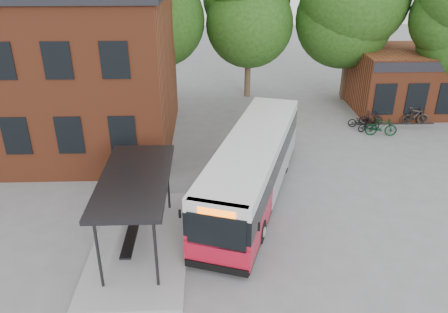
{
  "coord_description": "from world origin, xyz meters",
  "views": [
    {
      "loc": [
        -1.84,
        -14.48,
        10.11
      ],
      "look_at": [
        -1.25,
        2.35,
        2.0
      ],
      "focal_mm": 35.0,
      "sensor_mm": 36.0,
      "label": 1
    }
  ],
  "objects_px": {
    "bicycle_5": "(414,116)",
    "bicycle_1": "(371,118)",
    "bicycle_2": "(369,125)",
    "bicycle_3": "(381,127)",
    "bicycle_0": "(361,122)",
    "city_bus": "(253,168)",
    "bus_shelter": "(138,211)",
    "bicycle_7": "(415,117)"
  },
  "relations": [
    {
      "from": "bicycle_3",
      "to": "bicycle_0",
      "type": "bearing_deg",
      "value": 38.25
    },
    {
      "from": "bicycle_0",
      "to": "bicycle_5",
      "type": "distance_m",
      "value": 3.57
    },
    {
      "from": "bus_shelter",
      "to": "bicycle_5",
      "type": "height_order",
      "value": "bus_shelter"
    },
    {
      "from": "bicycle_0",
      "to": "bicycle_7",
      "type": "distance_m",
      "value": 3.62
    },
    {
      "from": "bus_shelter",
      "to": "bicycle_7",
      "type": "height_order",
      "value": "bus_shelter"
    },
    {
      "from": "bicycle_2",
      "to": "bicycle_3",
      "type": "relative_size",
      "value": 0.85
    },
    {
      "from": "bicycle_0",
      "to": "bicycle_1",
      "type": "bearing_deg",
      "value": -41.36
    },
    {
      "from": "city_bus",
      "to": "bicycle_3",
      "type": "relative_size",
      "value": 6.07
    },
    {
      "from": "bicycle_3",
      "to": "bicycle_5",
      "type": "height_order",
      "value": "bicycle_3"
    },
    {
      "from": "bus_shelter",
      "to": "city_bus",
      "type": "relative_size",
      "value": 0.63
    },
    {
      "from": "city_bus",
      "to": "bicycle_0",
      "type": "xyz_separation_m",
      "value": [
        7.46,
        7.95,
        -1.01
      ]
    },
    {
      "from": "bus_shelter",
      "to": "bicycle_3",
      "type": "height_order",
      "value": "bus_shelter"
    },
    {
      "from": "bus_shelter",
      "to": "city_bus",
      "type": "bearing_deg",
      "value": 36.77
    },
    {
      "from": "bicycle_0",
      "to": "bicycle_3",
      "type": "xyz_separation_m",
      "value": [
        0.77,
        -1.29,
        0.15
      ]
    },
    {
      "from": "bicycle_0",
      "to": "bicycle_1",
      "type": "xyz_separation_m",
      "value": [
        0.79,
        0.48,
        0.04
      ]
    },
    {
      "from": "bicycle_2",
      "to": "bicycle_0",
      "type": "bearing_deg",
      "value": 10.7
    },
    {
      "from": "city_bus",
      "to": "bicycle_7",
      "type": "distance_m",
      "value": 13.93
    },
    {
      "from": "bicycle_1",
      "to": "bicycle_5",
      "type": "distance_m",
      "value": 2.74
    },
    {
      "from": "bicycle_2",
      "to": "bicycle_3",
      "type": "bearing_deg",
      "value": -169.86
    },
    {
      "from": "bus_shelter",
      "to": "bicycle_0",
      "type": "relative_size",
      "value": 4.55
    },
    {
      "from": "bicycle_2",
      "to": "bicycle_5",
      "type": "height_order",
      "value": "bicycle_5"
    },
    {
      "from": "bicycle_2",
      "to": "bicycle_7",
      "type": "xyz_separation_m",
      "value": [
        3.27,
        1.02,
        0.09
      ]
    },
    {
      "from": "bicycle_2",
      "to": "bicycle_3",
      "type": "distance_m",
      "value": 0.9
    },
    {
      "from": "city_bus",
      "to": "bus_shelter",
      "type": "bearing_deg",
      "value": -125.24
    },
    {
      "from": "bicycle_1",
      "to": "bicycle_5",
      "type": "height_order",
      "value": "bicycle_5"
    },
    {
      "from": "bicycle_5",
      "to": "bicycle_1",
      "type": "bearing_deg",
      "value": 103.65
    },
    {
      "from": "bicycle_0",
      "to": "bicycle_7",
      "type": "relative_size",
      "value": 0.91
    },
    {
      "from": "bicycle_0",
      "to": "bicycle_2",
      "type": "bearing_deg",
      "value": -131.36
    },
    {
      "from": "bicycle_1",
      "to": "bicycle_3",
      "type": "height_order",
      "value": "bicycle_3"
    },
    {
      "from": "city_bus",
      "to": "bicycle_2",
      "type": "bearing_deg",
      "value": 61.64
    },
    {
      "from": "city_bus",
      "to": "bicycle_5",
      "type": "height_order",
      "value": "city_bus"
    },
    {
      "from": "city_bus",
      "to": "bicycle_7",
      "type": "height_order",
      "value": "city_bus"
    },
    {
      "from": "city_bus",
      "to": "bicycle_5",
      "type": "bearing_deg",
      "value": 55.65
    },
    {
      "from": "city_bus",
      "to": "bicycle_3",
      "type": "distance_m",
      "value": 10.62
    },
    {
      "from": "city_bus",
      "to": "bicycle_1",
      "type": "xyz_separation_m",
      "value": [
        8.25,
        8.43,
        -0.97
      ]
    },
    {
      "from": "bus_shelter",
      "to": "bicycle_1",
      "type": "bearing_deg",
      "value": 42.74
    },
    {
      "from": "bus_shelter",
      "to": "bicycle_0",
      "type": "bearing_deg",
      "value": 43.39
    },
    {
      "from": "city_bus",
      "to": "bicycle_2",
      "type": "xyz_separation_m",
      "value": [
        7.78,
        7.42,
        -1.0
      ]
    },
    {
      "from": "city_bus",
      "to": "bicycle_7",
      "type": "bearing_deg",
      "value": 55.36
    },
    {
      "from": "bicycle_7",
      "to": "bicycle_1",
      "type": "bearing_deg",
      "value": 81.72
    },
    {
      "from": "bus_shelter",
      "to": "bicycle_7",
      "type": "bearing_deg",
      "value": 37.2
    },
    {
      "from": "bicycle_0",
      "to": "bicycle_7",
      "type": "height_order",
      "value": "bicycle_7"
    }
  ]
}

